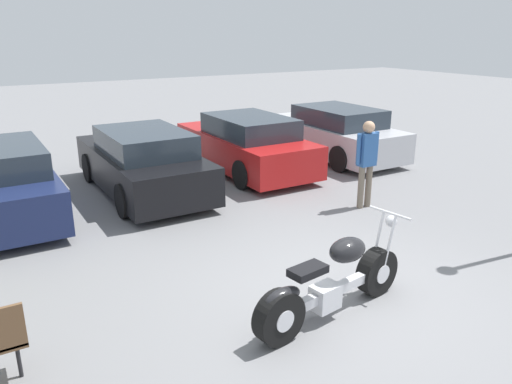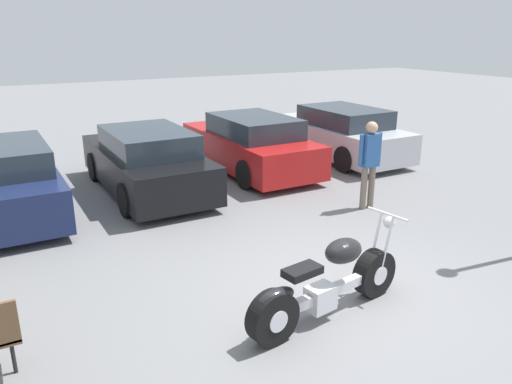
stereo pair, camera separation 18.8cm
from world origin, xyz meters
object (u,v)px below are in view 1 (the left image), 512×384
parked_car_silver (333,133)px  parked_car_black (143,163)px  motorcycle (331,284)px  parked_car_red (246,145)px  person_standing (367,157)px

parked_car_silver → parked_car_black: bearing=-175.8°
motorcycle → parked_car_silver: bearing=50.8°
motorcycle → parked_car_silver: (5.05, 6.19, 0.22)m
parked_car_red → parked_car_silver: (2.69, 0.00, 0.00)m
parked_car_red → parked_car_silver: size_ratio=1.00×
motorcycle → parked_car_black: (-0.33, 5.80, 0.22)m
motorcycle → parked_car_black: 5.81m
parked_car_red → motorcycle: bearing=-110.9°
motorcycle → parked_car_silver: 7.99m
person_standing → parked_car_silver: bearing=59.7°
parked_car_silver → person_standing: (-2.04, -3.48, 0.35)m
parked_car_red → person_standing: size_ratio=2.55×
person_standing → motorcycle: bearing=-138.0°
motorcycle → parked_car_red: bearing=69.1°
motorcycle → person_standing: (3.01, 2.72, 0.57)m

